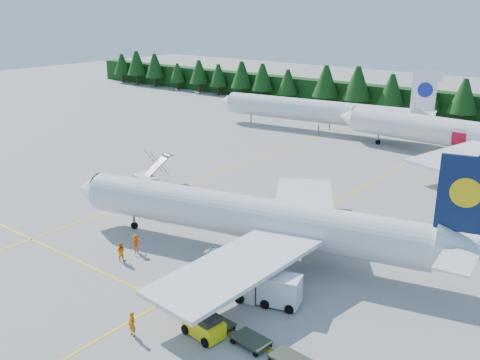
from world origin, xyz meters
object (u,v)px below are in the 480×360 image
Objects in this scene: airliner_red at (459,134)px; baggage_tug at (205,326)px; airstairs at (147,177)px; airliner_navy at (239,216)px; service_truck at (268,288)px.

airliner_red is 61.19m from baggage_tug.
airstairs is 37.40m from baggage_tug.
airliner_navy is 0.92× the size of airliner_red.
airstairs reaches higher than service_truck.
baggage_tug is (7.10, -13.12, -2.82)m from airliner_navy.
airstairs is 34.75m from service_truck.
airliner_navy is 10.53m from service_truck.
service_truck is (1.68, -54.33, -2.64)m from airliner_red.
airliner_red is at bearing 67.02° from airstairs.
service_truck is at bearing -51.73° from airliner_navy.
airliner_red is 49.25m from airstairs.
baggage_tug is (0.71, -61.11, -3.09)m from airliner_red.
airstairs is at bearing -124.73° from airliner_red.
service_truck is (8.07, -6.34, -2.37)m from airliner_navy.
airstairs is (-23.23, 8.77, -2.89)m from airliner_navy.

